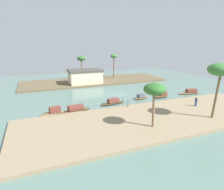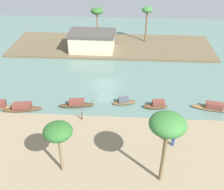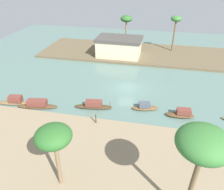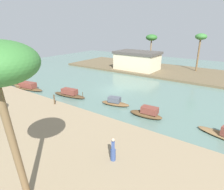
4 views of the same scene
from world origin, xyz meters
TOP-DOWN VIEW (x-y plane):
  - river_water at (0.00, 0.00)m, footprint 70.93×70.93m
  - riverbank_left at (0.00, -15.32)m, footprint 40.28×12.97m
  - riverbank_right at (0.00, 15.32)m, footprint 40.28×12.97m
  - sampan_near_left_bank at (-3.43, -6.29)m, footprint 5.03×1.74m
  - sampan_upstream_small at (-10.57, -7.70)m, footprint 5.38×2.08m
  - sampan_midstream at (3.09, -5.21)m, footprint 3.54×1.79m
  - sampan_with_tall_canopy at (7.50, -5.94)m, footprint 3.48×1.33m
  - sampan_open_hull at (-14.02, -7.52)m, footprint 4.08×1.76m
  - person_on_near_bank at (8.75, -13.73)m, footprint 0.49×0.49m
  - mooring_post at (-2.13, -9.71)m, footprint 0.14×0.14m
  - palm_tree_right_tall at (6.89, 17.68)m, footprint 2.13×2.13m
  - palm_tree_right_short at (-3.11, 17.84)m, footprint 2.46×2.46m
  - riverside_building at (-3.58, 12.51)m, footprint 8.84×5.77m

SIDE VIEW (x-z plane):
  - river_water at x=0.00m, z-range 0.00..0.00m
  - riverbank_left at x=0.00m, z-range 0.00..0.40m
  - riverbank_right at x=0.00m, z-range 0.00..0.40m
  - sampan_midstream at x=3.09m, z-range -0.13..0.86m
  - sampan_near_left_bank at x=-3.43m, z-range -0.13..0.95m
  - sampan_upstream_small at x=-10.57m, z-range -0.12..1.00m
  - sampan_with_tall_canopy at x=7.50m, z-range -0.13..1.03m
  - sampan_open_hull at x=-14.02m, z-range -0.15..1.06m
  - mooring_post at x=-2.13m, z-range 0.40..1.54m
  - person_on_near_bank at x=8.75m, z-range 0.28..1.92m
  - riverside_building at x=-3.58m, z-range 0.42..4.05m
  - palm_tree_right_short at x=-3.11m, z-range 2.91..9.69m
  - palm_tree_right_tall at x=6.89m, z-range 2.98..10.13m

